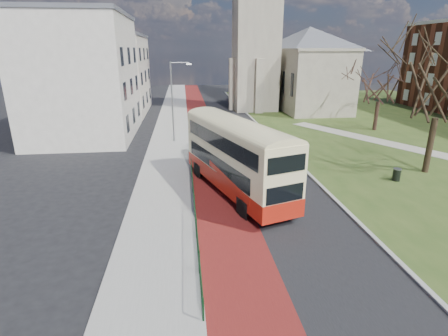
{
  "coord_description": "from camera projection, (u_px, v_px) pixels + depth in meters",
  "views": [
    {
      "loc": [
        -3.37,
        -17.97,
        9.22
      ],
      "look_at": [
        -0.93,
        3.15,
        2.0
      ],
      "focal_mm": 28.0,
      "sensor_mm": 36.0,
      "label": 1
    }
  ],
  "objects": [
    {
      "name": "street_block_near",
      "position": [
        83.0,
        76.0,
        37.31
      ],
      "size": [
        10.3,
        14.3,
        13.0
      ],
      "color": "beige",
      "rests_on": "ground"
    },
    {
      "name": "pedestrian_railing",
      "position": [
        193.0,
        185.0,
        23.5
      ],
      "size": [
        0.07,
        24.0,
        1.12
      ],
      "color": "#0D3A18",
      "rests_on": "ground"
    },
    {
      "name": "ground",
      "position": [
        246.0,
        217.0,
        20.24
      ],
      "size": [
        160.0,
        160.0,
        0.0
      ],
      "primitive_type": "plane",
      "color": "black",
      "rests_on": "ground"
    },
    {
      "name": "gothic_church",
      "position": [
        286.0,
        22.0,
        53.12
      ],
      "size": [
        16.38,
        18.0,
        40.0
      ],
      "color": "gray",
      "rests_on": "ground"
    },
    {
      "name": "grass_green",
      "position": [
        420.0,
        127.0,
        43.75
      ],
      "size": [
        40.0,
        80.0,
        0.04
      ],
      "primitive_type": "cube",
      "color": "#2F4719",
      "rests_on": "ground"
    },
    {
      "name": "road_carriageway",
      "position": [
        228.0,
        136.0,
        39.21
      ],
      "size": [
        9.0,
        120.0,
        0.01
      ],
      "primitive_type": "cube",
      "color": "black",
      "rests_on": "ground"
    },
    {
      "name": "bus",
      "position": [
        236.0,
        154.0,
        22.89
      ],
      "size": [
        6.09,
        11.77,
        4.81
      ],
      "rotation": [
        0.0,
        0.0,
        0.31
      ],
      "color": "#A91D0F",
      "rests_on": "ground"
    },
    {
      "name": "winter_tree_near",
      "position": [
        444.0,
        72.0,
        25.19
      ],
      "size": [
        8.54,
        8.54,
        11.08
      ],
      "rotation": [
        0.0,
        0.0,
        -0.14
      ],
      "color": "#2E2317",
      "rests_on": "grass_green"
    },
    {
      "name": "bus_lane",
      "position": [
        204.0,
        137.0,
        38.91
      ],
      "size": [
        3.4,
        120.0,
        0.01
      ],
      "primitive_type": "cube",
      "color": "#591414",
      "rests_on": "ground"
    },
    {
      "name": "kerb_west",
      "position": [
        188.0,
        137.0,
        38.7
      ],
      "size": [
        0.25,
        120.0,
        0.13
      ],
      "primitive_type": "cube",
      "color": "#999993",
      "rests_on": "ground"
    },
    {
      "name": "footpath",
      "position": [
        443.0,
        156.0,
        31.8
      ],
      "size": [
        18.84,
        32.82,
        0.03
      ],
      "primitive_type": "cube",
      "rotation": [
        0.0,
        0.0,
        0.49
      ],
      "color": "#9E998C",
      "rests_on": "grass_green"
    },
    {
      "name": "streetlamp",
      "position": [
        174.0,
        98.0,
        35.22
      ],
      "size": [
        2.13,
        0.18,
        8.0
      ],
      "color": "gray",
      "rests_on": "pavement_west"
    },
    {
      "name": "litter_bin",
      "position": [
        397.0,
        175.0,
        25.65
      ],
      "size": [
        0.77,
        0.77,
        0.93
      ],
      "rotation": [
        0.0,
        0.0,
        -0.41
      ],
      "color": "black",
      "rests_on": "grass_green"
    },
    {
      "name": "street_block_far",
      "position": [
        112.0,
        74.0,
        52.6
      ],
      "size": [
        10.3,
        16.3,
        11.5
      ],
      "color": "beige",
      "rests_on": "ground"
    },
    {
      "name": "pavement_west",
      "position": [
        170.0,
        137.0,
        38.48
      ],
      "size": [
        4.0,
        120.0,
        0.12
      ],
      "primitive_type": "cube",
      "color": "gray",
      "rests_on": "ground"
    },
    {
      "name": "winter_tree_far",
      "position": [
        381.0,
        79.0,
        40.14
      ],
      "size": [
        6.71,
        6.71,
        8.69
      ],
      "rotation": [
        0.0,
        0.0,
        -0.15
      ],
      "color": "#322019",
      "rests_on": "grass_green"
    },
    {
      "name": "kerb_east",
      "position": [
        264.0,
        131.0,
        41.57
      ],
      "size": [
        0.25,
        80.0,
        0.13
      ],
      "primitive_type": "cube",
      "color": "#999993",
      "rests_on": "ground"
    }
  ]
}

